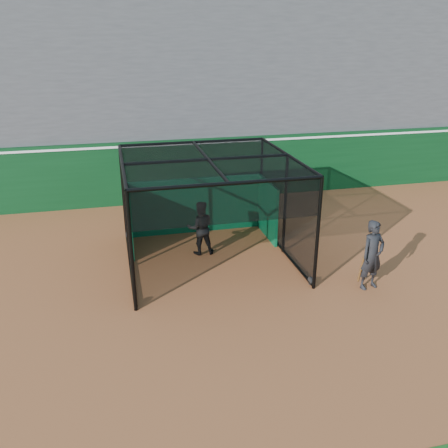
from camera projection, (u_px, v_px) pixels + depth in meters
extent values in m
plane|color=#96522B|center=(225.00, 307.00, 11.76)|extent=(120.00, 120.00, 0.00)
cube|color=#093616|center=(176.00, 170.00, 18.98)|extent=(50.00, 0.45, 2.50)
cube|color=white|center=(174.00, 143.00, 18.58)|extent=(50.00, 0.50, 0.08)
cube|color=#4C4C4F|center=(161.00, 92.00, 21.51)|extent=(50.00, 7.85, 7.75)
cube|color=#08522E|center=(195.00, 205.00, 15.95)|extent=(4.56, 0.10, 1.90)
cylinder|color=black|center=(135.00, 302.00, 11.76)|extent=(0.08, 0.22, 0.22)
cylinder|color=black|center=(311.00, 281.00, 12.78)|extent=(0.08, 0.22, 0.22)
cylinder|color=black|center=(127.00, 235.00, 15.68)|extent=(0.08, 0.22, 0.22)
cylinder|color=black|center=(262.00, 223.00, 16.70)|extent=(0.08, 0.22, 0.22)
imported|color=black|center=(200.00, 228.00, 14.37)|extent=(0.84, 0.66, 1.68)
imported|color=black|center=(372.00, 255.00, 12.33)|extent=(0.77, 0.60, 1.90)
cylinder|color=#593819|center=(361.00, 269.00, 12.47)|extent=(0.15, 0.34, 0.88)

